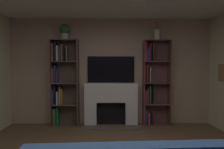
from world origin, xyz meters
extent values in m
cube|color=tan|center=(0.00, 2.74, 1.32)|extent=(5.13, 0.06, 2.65)
cube|color=#A2764C|center=(2.49, 2.06, 1.31)|extent=(0.03, 0.39, 0.39)
cube|color=#495E39|center=(2.48, 2.06, 1.31)|extent=(0.01, 0.33, 0.33)
cube|color=white|center=(-0.50, 2.58, 0.29)|extent=(0.29, 0.25, 0.58)
cube|color=white|center=(0.50, 2.58, 0.29)|extent=(0.29, 0.25, 0.58)
cube|color=white|center=(0.00, 2.58, 0.81)|extent=(1.29, 0.25, 0.47)
cube|color=black|center=(0.00, 2.67, 0.29)|extent=(0.71, 0.08, 0.58)
cube|color=#5E514B|center=(0.00, 2.30, 0.01)|extent=(1.39, 0.30, 0.03)
cube|color=black|center=(0.00, 2.68, 1.38)|extent=(1.17, 0.06, 0.65)
cube|color=brown|center=(-1.44, 2.55, 1.05)|extent=(0.02, 0.32, 2.10)
cube|color=brown|center=(-0.80, 2.55, 1.05)|extent=(0.02, 0.32, 2.10)
cube|color=brown|center=(-1.12, 2.70, 1.05)|extent=(0.65, 0.02, 2.10)
cube|color=brown|center=(-1.12, 2.55, 0.01)|extent=(0.62, 0.32, 0.02)
cube|color=olive|center=(-1.41, 2.58, 0.22)|extent=(0.03, 0.23, 0.40)
cube|color=#326B3F|center=(-1.36, 2.55, 0.23)|extent=(0.04, 0.27, 0.42)
cube|color=#2A7B3A|center=(-1.31, 2.60, 0.24)|extent=(0.04, 0.19, 0.45)
cube|color=brown|center=(-1.12, 2.55, 0.52)|extent=(0.62, 0.32, 0.02)
cube|color=#344C95|center=(-1.41, 2.55, 0.71)|extent=(0.03, 0.27, 0.34)
cube|color=black|center=(-1.37, 2.58, 0.75)|extent=(0.03, 0.23, 0.44)
cube|color=black|center=(-1.33, 2.58, 0.70)|extent=(0.02, 0.23, 0.33)
cube|color=beige|center=(-1.30, 2.55, 0.69)|extent=(0.03, 0.27, 0.32)
cube|color=beige|center=(-1.25, 2.59, 0.75)|extent=(0.02, 0.20, 0.42)
cube|color=#A67C35|center=(-1.21, 2.59, 0.72)|extent=(0.04, 0.21, 0.37)
cube|color=brown|center=(-1.12, 2.55, 1.05)|extent=(0.62, 0.32, 0.02)
cube|color=#994E32|center=(-1.40, 2.55, 1.24)|extent=(0.03, 0.27, 0.35)
cube|color=navy|center=(-1.36, 2.58, 1.27)|extent=(0.03, 0.21, 0.41)
cube|color=#5A3A6E|center=(-1.32, 2.59, 1.20)|extent=(0.03, 0.19, 0.28)
cube|color=brown|center=(-1.12, 2.55, 1.57)|extent=(0.62, 0.32, 0.02)
cube|color=brown|center=(-1.40, 2.56, 1.79)|extent=(0.04, 0.26, 0.42)
cube|color=#1D232D|center=(-1.34, 2.58, 1.81)|extent=(0.04, 0.21, 0.46)
cube|color=beige|center=(-1.29, 2.58, 1.77)|extent=(0.04, 0.22, 0.37)
cube|color=#4E3881|center=(-1.24, 2.59, 1.76)|extent=(0.04, 0.21, 0.35)
cube|color=#905A3D|center=(-1.18, 2.58, 1.78)|extent=(0.04, 0.22, 0.40)
cube|color=black|center=(-1.13, 2.57, 1.74)|extent=(0.04, 0.24, 0.31)
cube|color=olive|center=(-1.07, 2.59, 1.76)|extent=(0.03, 0.20, 0.35)
cube|color=brown|center=(-1.12, 2.55, 2.09)|extent=(0.62, 0.32, 0.02)
cube|color=brown|center=(0.80, 2.56, 1.05)|extent=(0.02, 0.29, 2.10)
cube|color=brown|center=(1.44, 2.56, 1.05)|extent=(0.02, 0.29, 2.10)
cube|color=brown|center=(1.12, 2.70, 1.05)|extent=(0.65, 0.02, 2.10)
cube|color=brown|center=(1.12, 2.56, 0.01)|extent=(0.62, 0.29, 0.02)
cube|color=#A53933|center=(0.84, 2.59, 0.24)|extent=(0.03, 0.21, 0.45)
cube|color=navy|center=(0.87, 2.58, 0.21)|extent=(0.03, 0.21, 0.38)
cube|color=#A51F19|center=(0.91, 2.57, 0.19)|extent=(0.03, 0.24, 0.34)
cube|color=beige|center=(0.95, 2.60, 0.15)|extent=(0.02, 0.17, 0.27)
cube|color=black|center=(1.00, 2.59, 0.15)|extent=(0.04, 0.20, 0.27)
cube|color=brown|center=(1.12, 2.56, 0.52)|extent=(0.62, 0.29, 0.02)
cube|color=#58326C|center=(0.84, 2.57, 0.70)|extent=(0.04, 0.24, 0.33)
cube|color=red|center=(0.90, 2.60, 0.72)|extent=(0.04, 0.18, 0.37)
cube|color=#247054|center=(0.95, 2.57, 0.75)|extent=(0.02, 0.24, 0.44)
cube|color=black|center=(0.99, 2.61, 0.72)|extent=(0.03, 0.17, 0.36)
cube|color=black|center=(1.04, 2.60, 0.76)|extent=(0.03, 0.18, 0.45)
cube|color=brown|center=(1.12, 2.56, 1.05)|extent=(0.62, 0.29, 0.02)
cube|color=#BE2336|center=(0.84, 2.60, 1.27)|extent=(0.03, 0.18, 0.42)
cube|color=#AE3126|center=(0.88, 2.59, 1.28)|extent=(0.03, 0.20, 0.44)
cube|color=black|center=(0.92, 2.57, 1.19)|extent=(0.03, 0.23, 0.27)
cube|color=beige|center=(0.96, 2.59, 1.25)|extent=(0.02, 0.21, 0.38)
cube|color=brown|center=(1.12, 2.56, 1.57)|extent=(0.62, 0.29, 0.02)
cube|color=red|center=(0.84, 2.57, 1.81)|extent=(0.03, 0.24, 0.46)
cube|color=#683469|center=(0.88, 2.58, 1.73)|extent=(0.04, 0.21, 0.30)
cube|color=#1D389A|center=(0.91, 2.57, 1.75)|extent=(0.03, 0.24, 0.33)
cube|color=#AD2230|center=(0.96, 2.60, 1.80)|extent=(0.04, 0.17, 0.43)
cube|color=black|center=(1.02, 2.57, 1.80)|extent=(0.04, 0.24, 0.44)
cube|color=brown|center=(1.12, 2.56, 2.09)|extent=(0.62, 0.29, 0.02)
cylinder|color=beige|center=(-1.12, 2.56, 2.17)|extent=(0.19, 0.19, 0.15)
sphere|color=#326833|center=(-1.12, 2.56, 2.35)|extent=(0.25, 0.25, 0.25)
cylinder|color=beige|center=(1.12, 2.56, 2.22)|extent=(0.15, 0.15, 0.25)
cylinder|color=#4C7F3F|center=(1.16, 2.56, 2.42)|extent=(0.01, 0.01, 0.16)
sphere|color=#D86589|center=(1.16, 2.56, 2.50)|extent=(0.06, 0.06, 0.06)
cylinder|color=#4C7F3F|center=(1.10, 2.56, 2.43)|extent=(0.01, 0.01, 0.16)
sphere|color=#D86589|center=(1.10, 2.56, 2.51)|extent=(0.06, 0.06, 0.06)
cylinder|color=#4C7F3F|center=(1.12, 2.56, 2.42)|extent=(0.01, 0.01, 0.15)
sphere|color=#D86589|center=(1.12, 2.56, 2.49)|extent=(0.04, 0.04, 0.04)
cylinder|color=#4C7F3F|center=(1.15, 2.55, 2.43)|extent=(0.01, 0.01, 0.17)
sphere|color=#D86589|center=(1.15, 2.55, 2.52)|extent=(0.05, 0.05, 0.05)
camera|label=1|loc=(-0.05, -2.23, 1.46)|focal=31.38mm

